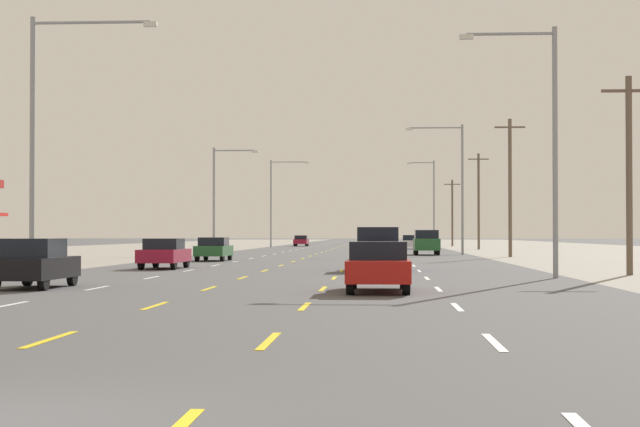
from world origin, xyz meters
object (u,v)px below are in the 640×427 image
Objects in this scene: sedan_far_left_far at (214,249)px; hatchback_far_right_farthest at (410,242)px; sedan_far_left_distant_a at (301,241)px; hatchback_far_left_near at (34,263)px; sedan_far_left_midfar at (164,253)px; streetlight_right_row_2 at (432,198)px; streetlight_left_row_1 at (219,192)px; suv_inner_right_mid at (378,248)px; streetlight_right_row_1 at (457,179)px; sedan_inner_right_nearest at (378,266)px; streetlight_left_row_2 at (275,197)px; suv_far_right_farther at (426,242)px; streetlight_right_row_0 at (546,133)px; streetlight_left_row_0 at (46,124)px.

hatchback_far_right_farthest is at bearing 74.66° from sedan_far_left_far.
sedan_far_left_far is at bearing -89.75° from sedan_far_left_distant_a.
hatchback_far_left_near reaches higher than sedan_far_left_midfar.
streetlight_right_row_2 is at bearing -31.67° from sedan_far_left_distant_a.
streetlight_left_row_1 is (-2.92, 19.90, 4.34)m from sedan_far_left_far.
sedan_far_left_midfar is (0.28, 17.56, -0.03)m from hatchback_far_left_near.
streetlight_right_row_1 is (6.29, 36.32, 5.09)m from suv_inner_right_mid.
hatchback_far_right_farthest reaches higher than sedan_inner_right_nearest.
streetlight_right_row_1 is (2.92, -29.68, 5.34)m from hatchback_far_right_farthest.
sedan_far_left_far is 20.58m from streetlight_left_row_1.
suv_inner_right_mid is (10.58, 15.31, 0.24)m from hatchback_far_left_near.
streetlight_left_row_1 is (-2.59, -53.96, 4.34)m from sedan_far_left_distant_a.
hatchback_far_left_near is 0.80× the size of suv_inner_right_mid.
hatchback_far_right_farthest is (13.67, 63.76, 0.03)m from sedan_far_left_midfar.
streetlight_right_row_2 is at bearing 65.69° from streetlight_left_row_1.
streetlight_left_row_2 is at bearing 180.00° from streetlight_right_row_2.
hatchback_far_left_near is at bearing -105.93° from suv_far_right_farther.
sedan_inner_right_nearest is at bearing -93.82° from streetlight_right_row_2.
sedan_inner_right_nearest is at bearing -75.99° from streetlight_left_row_1.
sedan_far_left_distant_a is 54.20m from streetlight_left_row_1.
streetlight_right_row_0 reaches higher than hatchback_far_left_near.
sedan_inner_right_nearest is at bearing -92.31° from hatchback_far_right_farthest.
hatchback_far_right_farthest is (-0.40, 31.03, -0.24)m from suv_far_right_farther.
hatchback_far_right_farthest is at bearing 92.37° from streetlight_right_row_0.
suv_inner_right_mid is at bearing -58.06° from sedan_far_left_far.
hatchback_far_left_near and hatchback_far_right_farthest have the same top height.
sedan_inner_right_nearest is 1.00× the size of sedan_far_left_distant_a.
streetlight_right_row_0 is 0.91× the size of streetlight_right_row_1.
streetlight_right_row_2 is at bearing 0.00° from streetlight_left_row_2.
sedan_inner_right_nearest is 1.15× the size of hatchback_far_right_farthest.
sedan_inner_right_nearest is at bearing -35.88° from streetlight_left_row_0.
sedan_inner_right_nearest is 1.15× the size of hatchback_far_left_near.
streetlight_left_row_1 is 0.82× the size of streetlight_right_row_2.
sedan_inner_right_nearest is 12.33m from streetlight_right_row_0.
streetlight_right_row_2 is (19.47, 86.90, 0.08)m from streetlight_left_row_0.
streetlight_right_row_2 is (0.18, 43.45, -0.04)m from streetlight_right_row_1.
sedan_inner_right_nearest is 0.47× the size of streetlight_right_row_0.
streetlight_right_row_2 is at bearing 85.36° from suv_inner_right_mid.
hatchback_far_left_near is (-10.63, 1.25, 0.03)m from sedan_inner_right_nearest.
sedan_far_left_midfar is 0.47× the size of streetlight_right_row_0.
streetlight_right_row_0 is at bearing -0.00° from streetlight_left_row_0.
suv_far_right_farther is 0.45× the size of streetlight_left_row_2.
sedan_far_left_midfar is 0.92× the size of suv_far_right_farther.
streetlight_left_row_2 is 19.53m from streetlight_right_row_2.
sedan_inner_right_nearest is 34.55m from sedan_far_left_far.
streetlight_right_row_1 is (19.29, 43.45, 0.12)m from streetlight_left_row_0.
suv_inner_right_mid reaches higher than sedan_far_left_far.
streetlight_left_row_1 reaches higher than suv_inner_right_mid.
streetlight_right_row_2 is (17.05, 95.08, 5.30)m from hatchback_far_left_near.
sedan_far_left_midfar is 11.08m from streetlight_left_row_0.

